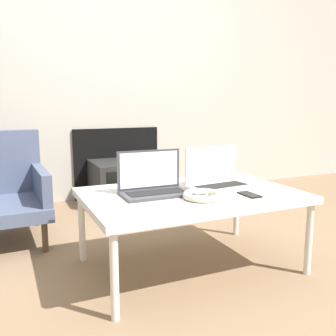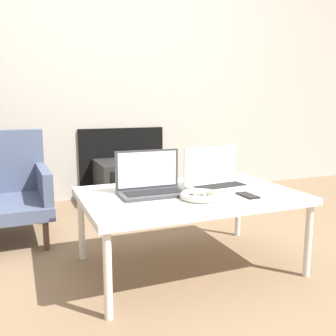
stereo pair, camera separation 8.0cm
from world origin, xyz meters
name	(u,v)px [view 1 (the left image)]	position (x,y,z in m)	size (l,w,h in m)	color
ground_plane	(203,278)	(0.00, 0.00, 0.00)	(14.00, 14.00, 0.00)	#7A6047
wall_back	(104,58)	(0.00, 1.88, 1.29)	(7.00, 0.08, 2.60)	#ADA89E
table	(191,198)	(0.00, 0.14, 0.39)	(1.12, 0.74, 0.42)	silver
laptop_left	(153,184)	(-0.20, 0.20, 0.47)	(0.35, 0.21, 0.22)	#38383D
laptop_right	(217,178)	(0.19, 0.20, 0.47)	(0.37, 0.24, 0.22)	silver
headphones	(203,195)	(-0.01, 0.00, 0.44)	(0.20, 0.20, 0.03)	beige
phone	(249,195)	(0.24, -0.04, 0.43)	(0.06, 0.13, 0.01)	black
tv	(126,182)	(0.09, 1.57, 0.19)	(0.58, 0.51, 0.38)	black
armchair	(2,187)	(-0.92, 1.06, 0.35)	(0.54, 0.66, 0.70)	#47516B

